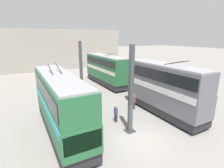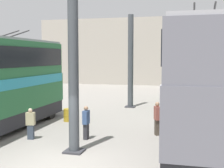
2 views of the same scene
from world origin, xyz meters
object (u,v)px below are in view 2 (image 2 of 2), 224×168
Objects in this scene: person_aisle_midway at (86,122)px; person_by_right_row at (31,123)px; bus_left_near at (201,82)px; bus_right_mid at (1,79)px; oil_drum at (68,115)px; bus_left_far at (197,72)px; person_by_left_row at (157,118)px.

person_by_right_row is at bearing 18.84° from person_aisle_midway.
bus_left_near is 0.89× the size of bus_right_mid.
bus_right_mid reaches higher than oil_drum.
oil_drum is at bearing 60.48° from bus_left_near.
oil_drum is at bearing -35.81° from bus_right_mid.
oil_drum is (3.42, -2.47, -2.50)m from bus_right_mid.
person_aisle_midway is at bearing -83.06° from person_by_right_row.
bus_right_mid is 3.34m from person_by_right_row.
bus_left_near reaches higher than oil_drum.
person_aisle_midway is at bearing 157.24° from bus_left_far.
bus_left_far is 14.13m from person_aisle_midway.
person_by_left_row is at bearing -109.91° from oil_drum.
bus_left_near is 0.87× the size of bus_left_far.
person_aisle_midway is 4.64m from oil_drum.
oil_drum is (3.84, 2.56, -0.47)m from person_aisle_midway.
person_by_right_row is at bearing 176.96° from person_by_left_row.
person_by_right_row is at bearing 149.29° from bus_left_far.
bus_left_far is 11.55m from person_by_left_row.
oil_drum is (2.13, 5.87, -0.53)m from person_by_left_row.
bus_left_near is at bearing 180.00° from bus_left_far.
bus_left_near is at bearing -73.61° from person_by_left_row.
bus_left_far is 12.32m from oil_drum.
person_by_left_row is 2.17× the size of oil_drum.
bus_left_far is at bearing -38.32° from person_by_right_row.
person_by_left_row is 6.27m from oil_drum.
bus_left_far is at bearing -41.34° from oil_drum.
person_by_left_row is (2.39, 2.10, -2.10)m from bus_left_near.
person_by_left_row reaches higher than person_aisle_midway.
person_aisle_midway is at bearing -94.74° from bus_right_mid.
bus_left_far is at bearing -39.90° from bus_right_mid.
bus_left_near reaches higher than bus_right_mid.
bus_right_mid is 7.00× the size of person_by_right_row.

